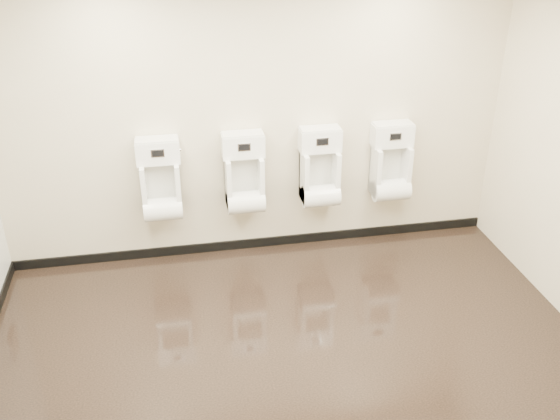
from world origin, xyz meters
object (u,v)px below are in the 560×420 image
(urinal_0, at_px, (161,185))
(urinal_1, at_px, (244,179))
(urinal_2, at_px, (320,173))
(urinal_3, at_px, (391,167))

(urinal_0, relative_size, urinal_1, 1.00)
(urinal_1, relative_size, urinal_2, 1.00)
(urinal_1, bearing_deg, urinal_2, 0.00)
(urinal_3, bearing_deg, urinal_0, 180.00)
(urinal_1, xyz_separation_m, urinal_3, (1.51, 0.00, 0.00))
(urinal_2, xyz_separation_m, urinal_3, (0.74, 0.00, 0.00))
(urinal_2, distance_m, urinal_3, 0.74)
(urinal_3, bearing_deg, urinal_2, 180.00)
(urinal_0, height_order, urinal_3, same)
(urinal_0, height_order, urinal_2, same)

